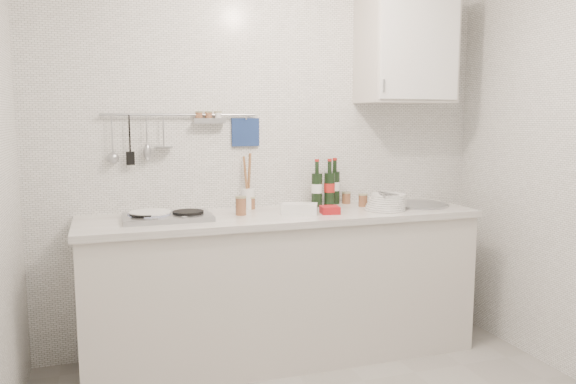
# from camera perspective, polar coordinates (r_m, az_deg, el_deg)

# --- Properties ---
(back_wall) EXTENTS (3.00, 0.02, 2.50)m
(back_wall) POSITION_cam_1_polar(r_m,az_deg,el_deg) (3.70, -1.97, 3.64)
(back_wall) COLOR silver
(back_wall) RESTS_ON floor
(counter) EXTENTS (2.44, 0.64, 0.96)m
(counter) POSITION_cam_1_polar(r_m,az_deg,el_deg) (3.57, -0.43, -9.87)
(counter) COLOR beige
(counter) RESTS_ON floor
(wall_rail) EXTENTS (0.98, 0.09, 0.34)m
(wall_rail) POSITION_cam_1_polar(r_m,az_deg,el_deg) (3.53, -11.19, 6.17)
(wall_rail) COLOR #93969B
(wall_rail) RESTS_ON back_wall
(wall_cabinet) EXTENTS (0.60, 0.38, 0.70)m
(wall_cabinet) POSITION_cam_1_polar(r_m,az_deg,el_deg) (3.91, 11.93, 13.98)
(wall_cabinet) COLOR beige
(wall_cabinet) RESTS_ON back_wall
(plate_stack_hob) EXTENTS (0.26, 0.26, 0.05)m
(plate_stack_hob) POSITION_cam_1_polar(r_m,az_deg,el_deg) (3.32, -13.97, -2.35)
(plate_stack_hob) COLOR #495CA5
(plate_stack_hob) RESTS_ON counter
(plate_stack_sink) EXTENTS (0.28, 0.27, 0.11)m
(plate_stack_sink) POSITION_cam_1_polar(r_m,az_deg,el_deg) (3.63, 9.99, -1.02)
(plate_stack_sink) COLOR white
(plate_stack_sink) RESTS_ON counter
(wine_bottles) EXTENTS (0.23, 0.15, 0.31)m
(wine_bottles) POSITION_cam_1_polar(r_m,az_deg,el_deg) (3.75, 3.99, 1.00)
(wine_bottles) COLOR black
(wine_bottles) RESTS_ON counter
(butter_dish) EXTENTS (0.24, 0.19, 0.06)m
(butter_dish) POSITION_cam_1_polar(r_m,az_deg,el_deg) (3.42, 1.16, -1.71)
(butter_dish) COLOR white
(butter_dish) RESTS_ON counter
(strawberry_punnet) EXTENTS (0.13, 0.13, 0.05)m
(strawberry_punnet) POSITION_cam_1_polar(r_m,az_deg,el_deg) (3.44, 4.27, -1.82)
(strawberry_punnet) COLOR #A7121D
(strawberry_punnet) RESTS_ON counter
(utensil_crock) EXTENTS (0.09, 0.09, 0.36)m
(utensil_crock) POSITION_cam_1_polar(r_m,az_deg,el_deg) (3.61, -4.11, -0.38)
(utensil_crock) COLOR white
(utensil_crock) RESTS_ON counter
(jar_a) EXTENTS (0.06, 0.06, 0.08)m
(jar_a) POSITION_cam_1_polar(r_m,az_deg,el_deg) (3.61, -3.81, -1.09)
(jar_a) COLOR brown
(jar_a) RESTS_ON counter
(jar_b) EXTENTS (0.06, 0.06, 0.08)m
(jar_b) POSITION_cam_1_polar(r_m,az_deg,el_deg) (3.85, 5.94, -0.57)
(jar_b) COLOR brown
(jar_b) RESTS_ON counter
(jar_c) EXTENTS (0.06, 0.06, 0.08)m
(jar_c) POSITION_cam_1_polar(r_m,az_deg,el_deg) (3.74, 7.63, -0.82)
(jar_c) COLOR brown
(jar_c) RESTS_ON counter
(jar_d) EXTENTS (0.07, 0.07, 0.11)m
(jar_d) POSITION_cam_1_polar(r_m,az_deg,el_deg) (3.39, -4.81, -1.38)
(jar_d) COLOR brown
(jar_d) RESTS_ON counter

